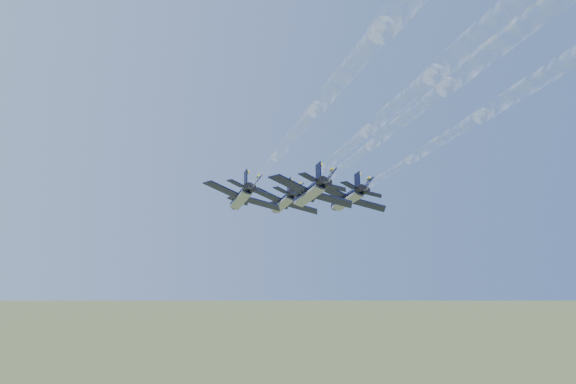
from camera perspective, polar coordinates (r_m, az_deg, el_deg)
jet_lead at (r=113.02m, az=-0.44°, el=-0.89°), size 11.47×16.43×5.18m
jet_left at (r=100.99m, az=-4.19°, el=-0.46°), size 11.47×16.43×5.18m
jet_right at (r=104.22m, az=5.29°, el=-0.57°), size 11.47×16.43×5.18m
jet_slot at (r=91.70m, az=1.91°, el=-0.06°), size 11.47×16.43×5.18m
smoke_trail_lead at (r=63.71m, az=9.68°, el=1.95°), size 29.12×63.41×2.63m
smoke_trail_left at (r=50.75m, az=4.77°, el=3.52°), size 29.12×63.41×2.63m
smoke_trail_right at (r=57.64m, az=21.60°, el=2.86°), size 29.12×63.41×2.63m
smoke_trail_slot at (r=44.08m, az=19.47°, el=4.97°), size 29.12×63.41×2.63m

